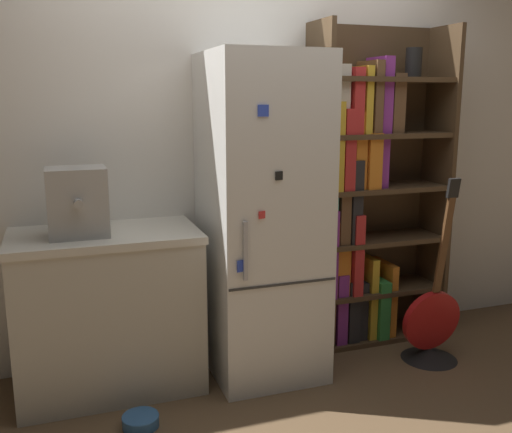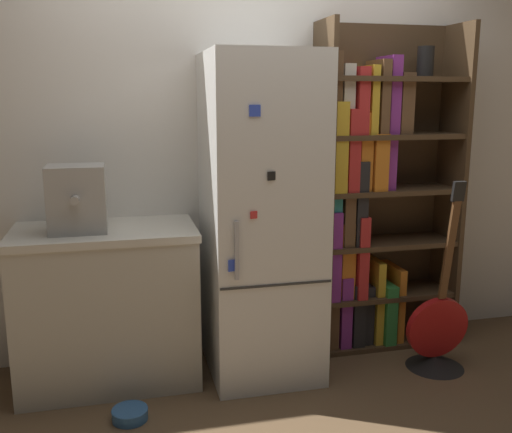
% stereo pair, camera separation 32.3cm
% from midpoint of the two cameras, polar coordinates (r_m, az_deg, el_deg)
% --- Properties ---
extents(ground_plane, '(16.00, 16.00, 0.00)m').
position_cam_midpoint_polar(ground_plane, '(3.40, 3.75, -15.57)').
color(ground_plane, brown).
extents(wall_back, '(8.00, 0.05, 2.60)m').
position_cam_midpoint_polar(wall_back, '(3.49, 1.71, 7.48)').
color(wall_back, white).
rests_on(wall_back, ground_plane).
extents(refrigerator, '(0.61, 0.70, 1.80)m').
position_cam_midpoint_polar(refrigerator, '(3.20, 3.38, -0.15)').
color(refrigerator, white).
rests_on(refrigerator, ground_plane).
extents(bookshelf, '(0.89, 0.35, 2.00)m').
position_cam_midpoint_polar(bookshelf, '(3.64, 13.60, 1.36)').
color(bookshelf, '#4C3823').
rests_on(bookshelf, ground_plane).
extents(kitchen_counter, '(0.97, 0.58, 0.87)m').
position_cam_midpoint_polar(kitchen_counter, '(3.25, -11.82, -8.71)').
color(kitchen_counter, '#BCB7A8').
rests_on(kitchen_counter, ground_plane).
extents(espresso_machine, '(0.29, 0.30, 0.35)m').
position_cam_midpoint_polar(espresso_machine, '(3.05, -14.61, 1.71)').
color(espresso_machine, '#A5A39E').
rests_on(espresso_machine, kitchen_counter).
extents(guitar, '(0.38, 0.34, 1.13)m').
position_cam_midpoint_polar(guitar, '(3.62, 20.13, -11.64)').
color(guitar, black).
rests_on(guitar, ground_plane).
extents(pet_bowl, '(0.18, 0.18, 0.06)m').
position_cam_midpoint_polar(pet_bowl, '(3.01, -9.37, -18.94)').
color(pet_bowl, '#3366A5').
rests_on(pet_bowl, ground_plane).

